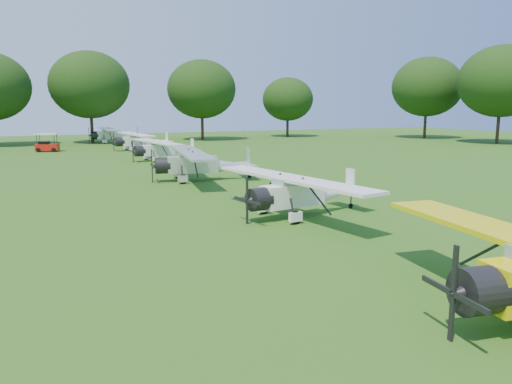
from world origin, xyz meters
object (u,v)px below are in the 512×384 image
Objects in this scene: aircraft_4 at (200,162)px; aircraft_3 at (301,190)px; aircraft_6 at (140,140)px; golf_cart at (47,146)px; aircraft_5 at (163,148)px; aircraft_7 at (113,134)px.

aircraft_3 is at bearing -78.00° from aircraft_4.
aircraft_4 is 26.61m from aircraft_6.
aircraft_4 is 4.25× the size of golf_cart.
aircraft_3 is 1.03× the size of aircraft_5.
aircraft_7 is 4.18× the size of golf_cart.
golf_cart is at bearing 116.05° from aircraft_5.
aircraft_4 is (-0.63, 13.02, 0.11)m from aircraft_3.
aircraft_4 reaches higher than golf_cart.
aircraft_7 reaches higher than aircraft_5.
aircraft_7 is at bearing 89.16° from aircraft_6.
aircraft_5 is 0.91× the size of aircraft_7.
aircraft_6 is at bearing -84.70° from aircraft_7.
aircraft_3 is 3.91× the size of golf_cart.
aircraft_4 reaches higher than aircraft_3.
aircraft_5 is 0.94× the size of aircraft_6.
aircraft_3 is 0.92× the size of aircraft_4.
aircraft_3 is 43.21m from golf_cart.
aircraft_6 reaches higher than aircraft_5.
aircraft_3 is at bearing -97.76° from aircraft_5.
aircraft_6 is (0.50, 12.40, 0.07)m from aircraft_5.
golf_cart is at bearing 93.79° from aircraft_3.
golf_cart reaches higher than aircraft_5.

